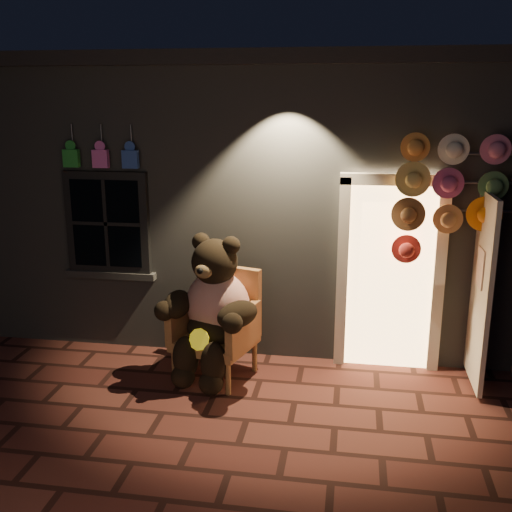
# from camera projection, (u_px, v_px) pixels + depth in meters

# --- Properties ---
(ground) EXTENTS (60.00, 60.00, 0.00)m
(ground) POSITION_uv_depth(u_px,v_px,m) (246.00, 420.00, 5.69)
(ground) COLOR brown
(ground) RESTS_ON ground
(shop_building) EXTENTS (7.30, 5.95, 3.51)m
(shop_building) POSITION_uv_depth(u_px,v_px,m) (293.00, 181.00, 9.04)
(shop_building) COLOR slate
(shop_building) RESTS_ON ground
(wicker_armchair) EXTENTS (0.97, 0.92, 1.18)m
(wicker_armchair) POSITION_uv_depth(u_px,v_px,m) (219.00, 323.00, 6.52)
(wicker_armchair) COLOR #B08244
(wicker_armchair) RESTS_ON ground
(teddy_bear) EXTENTS (1.10, 1.00, 1.58)m
(teddy_bear) POSITION_uv_depth(u_px,v_px,m) (213.00, 309.00, 6.33)
(teddy_bear) COLOR #B22B13
(teddy_bear) RESTS_ON ground
(hat_rack) EXTENTS (1.68, 0.22, 2.63)m
(hat_rack) POSITION_uv_depth(u_px,v_px,m) (468.00, 191.00, 6.05)
(hat_rack) COLOR #59595E
(hat_rack) RESTS_ON ground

